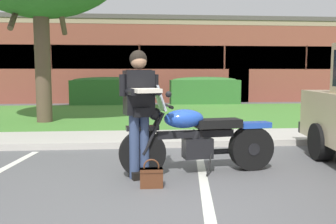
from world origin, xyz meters
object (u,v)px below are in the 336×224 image
at_px(motorcycle, 204,139).
at_px(hedge_left, 109,91).
at_px(rider_person, 139,103).
at_px(brick_building, 139,62).
at_px(hedge_center_left, 205,90).
at_px(handbag, 151,176).

bearing_deg(motorcycle, hedge_left, 101.00).
distance_m(rider_person, brick_building, 17.36).
height_order(motorcycle, hedge_center_left, motorcycle).
xyz_separation_m(motorcycle, brick_building, (-0.80, 17.13, 1.56)).
relative_size(motorcycle, hedge_left, 0.68).
relative_size(hedge_left, hedge_center_left, 1.07).
height_order(handbag, hedge_left, hedge_left).
relative_size(rider_person, handbag, 4.74).
xyz_separation_m(handbag, brick_building, (-0.03, 17.76, 1.91)).
height_order(motorcycle, handbag, motorcycle).
distance_m(motorcycle, handbag, 1.05).
distance_m(motorcycle, hedge_center_left, 11.18).
bearing_deg(brick_building, hedge_left, -102.29).
distance_m(hedge_left, brick_building, 6.45).
distance_m(motorcycle, rider_person, 1.06).
height_order(rider_person, handbag, rider_person).
height_order(motorcycle, hedge_left, motorcycle).
xyz_separation_m(handbag, hedge_left, (-1.37, 11.61, 0.51)).
distance_m(hedge_left, hedge_center_left, 4.20).
bearing_deg(handbag, brick_building, 90.09).
xyz_separation_m(motorcycle, handbag, (-0.77, -0.62, -0.34)).
distance_m(rider_person, hedge_left, 11.26).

